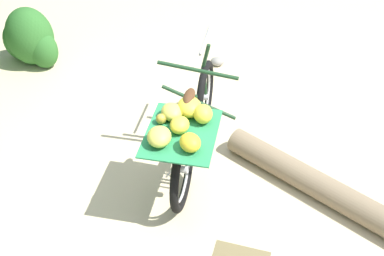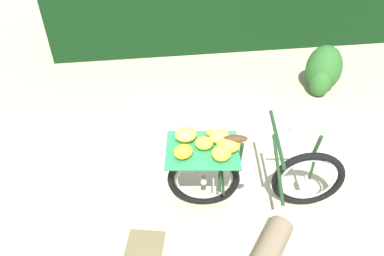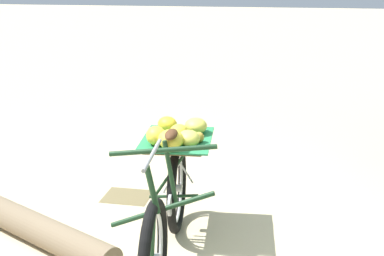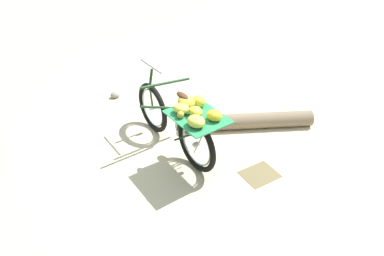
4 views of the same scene
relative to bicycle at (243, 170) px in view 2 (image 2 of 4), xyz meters
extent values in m
plane|color=beige|center=(0.06, -0.03, -0.51)|extent=(60.00, 60.00, 0.00)
torus|color=black|center=(-0.05, 0.66, -0.14)|extent=(0.13, 0.73, 0.73)
torus|color=#B7B7BC|center=(-0.05, 0.66, -0.14)|extent=(0.07, 0.57, 0.57)
cylinder|color=#B7B7BC|center=(-0.05, 0.66, -0.14)|extent=(0.08, 0.07, 0.06)
torus|color=black|center=(0.03, -0.38, -0.14)|extent=(0.13, 0.73, 0.73)
torus|color=#B7B7BC|center=(0.03, -0.38, -0.14)|extent=(0.07, 0.57, 0.57)
cylinder|color=#B7B7BC|center=(0.03, -0.38, -0.14)|extent=(0.08, 0.07, 0.06)
cylinder|color=#19381E|center=(-0.03, 0.34, 0.02)|extent=(0.70, 0.09, 0.30)
cylinder|color=#19381E|center=(-0.02, 0.27, 0.41)|extent=(0.71, 0.09, 0.11)
cylinder|color=#19381E|center=(0.01, -0.04, 0.13)|extent=(0.12, 0.04, 0.49)
cylinder|color=#19381E|center=(0.02, -0.19, -0.13)|extent=(0.38, 0.06, 0.05)
cylinder|color=#19381E|center=(0.02, -0.23, 0.09)|extent=(0.32, 0.05, 0.47)
cylinder|color=#19381E|center=(-0.05, 0.67, 0.01)|extent=(0.05, 0.03, 0.30)
cylinder|color=#19381E|center=(-0.05, 0.65, 0.31)|extent=(0.10, 0.04, 0.30)
cylinder|color=gray|center=(-0.05, 0.62, 0.51)|extent=(0.07, 0.52, 0.02)
ellipsoid|color=#4C2D19|center=(0.01, -0.10, 0.40)|extent=(0.11, 0.23, 0.06)
cylinder|color=#B7B7BC|center=(0.00, 0.00, -0.11)|extent=(0.03, 0.16, 0.16)
cylinder|color=#B7B7BC|center=(0.03, -0.29, 0.05)|extent=(0.20, 0.03, 0.39)
cylinder|color=#B7B7BC|center=(0.04, -0.50, 0.05)|extent=(0.24, 0.04, 0.39)
cube|color=brown|center=(0.04, -0.40, 0.25)|extent=(0.49, 0.63, 0.02)
cube|color=#287F4C|center=(0.04, -0.40, 0.27)|extent=(0.60, 0.72, 0.01)
ellipsoid|color=yellow|center=(0.02, -0.39, 0.33)|extent=(0.15, 0.17, 0.12)
ellipsoid|color=yellow|center=(0.16, -0.22, 0.35)|extent=(0.19, 0.21, 0.14)
ellipsoid|color=#CCC64C|center=(-0.08, -0.57, 0.34)|extent=(0.23, 0.25, 0.12)
ellipsoid|color=yellow|center=(0.03, -0.16, 0.34)|extent=(0.26, 0.28, 0.14)
ellipsoid|color=gold|center=(0.15, -0.57, 0.34)|extent=(0.23, 0.24, 0.13)
ellipsoid|color=#CCC64C|center=(-0.09, -0.25, 0.33)|extent=(0.24, 0.25, 0.12)
sphere|color=#8CAD38|center=(-0.01, -0.39, 0.32)|extent=(0.10, 0.10, 0.10)
sphere|color=#B29333|center=(-0.15, -0.34, 0.32)|extent=(0.08, 0.08, 0.08)
ellipsoid|color=#2D6628|center=(-2.40, 1.30, -0.15)|extent=(0.58, 0.52, 0.72)
ellipsoid|color=#2D6628|center=(-2.60, 1.35, -0.25)|extent=(0.40, 0.36, 0.51)
ellipsoid|color=#2D6628|center=(-2.22, 1.25, -0.27)|extent=(0.36, 0.33, 0.47)
cylinder|color=#4C3823|center=(-2.40, 1.30, -0.43)|extent=(0.05, 0.05, 0.14)
cube|color=olive|center=(0.64, -0.90, -0.50)|extent=(0.44, 0.36, 0.01)
camera|label=1|loc=(0.87, -3.03, 2.58)|focal=43.89mm
camera|label=2|loc=(2.45, -0.29, 2.46)|focal=32.71mm
camera|label=3|loc=(-0.80, 3.26, 1.51)|focal=46.99mm
camera|label=4|loc=(-1.73, -3.24, 2.41)|focal=32.52mm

